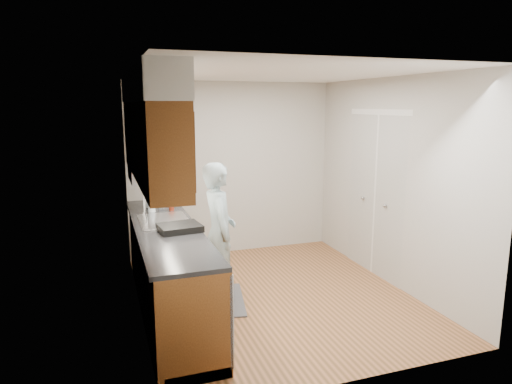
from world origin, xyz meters
The scene contains 15 objects.
floor centered at (0.00, 0.00, 0.00)m, with size 3.50×3.50×0.00m, color #A4663E.
ceiling centered at (0.00, 0.00, 2.50)m, with size 3.50×3.50×0.00m, color white.
wall_left centered at (-1.50, 0.00, 1.25)m, with size 0.02×3.50×2.50m, color #B6B3AA.
wall_right centered at (1.50, 0.00, 1.25)m, with size 0.02×3.50×2.50m, color #B6B3AA.
wall_back centered at (0.00, 1.75, 1.25)m, with size 3.00×0.02×2.50m, color #B6B3AA.
counter centered at (-1.20, 0.00, 0.49)m, with size 0.64×2.80×1.30m.
upper_cabinets centered at (-1.33, 0.05, 1.95)m, with size 0.47×2.80×1.21m.
closet_door centered at (1.49, 0.30, 1.02)m, with size 0.02×1.22×2.05m, color silver.
floor_mat centered at (-0.63, 0.06, 0.01)m, with size 0.52×0.89×0.02m, color #58575A.
person centered at (-0.63, 0.06, 0.90)m, with size 0.62×0.41×1.76m, color #90A8AF.
soap_bottle_a centered at (-1.29, 0.61, 1.06)m, with size 0.09×0.09×0.24m, color silver.
soap_bottle_b centered at (-1.14, 0.88, 1.03)m, with size 0.08×0.09×0.19m, color silver.
soap_bottle_c centered at (-1.29, 0.93, 1.02)m, with size 0.12×0.12×0.16m, color silver.
soda_can centered at (-1.05, 0.70, 1.00)m, with size 0.06×0.06×0.11m, color #C63E22.
dish_rack centered at (-1.11, -0.22, 0.97)m, with size 0.40×0.34×0.06m, color black.
Camera 1 is at (-1.81, -4.62, 2.18)m, focal length 32.00 mm.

